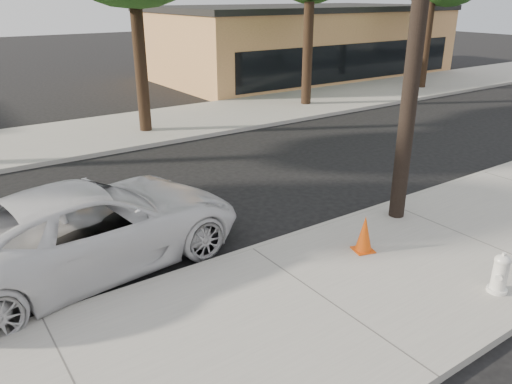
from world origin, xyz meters
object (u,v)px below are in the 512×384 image
at_px(utility_pole, 420,3).
at_px(police_cruiser, 90,227).
at_px(traffic_cone, 364,234).
at_px(fire_hydrant, 500,274).

height_order(utility_pole, police_cruiser, utility_pole).
height_order(utility_pole, traffic_cone, utility_pole).
bearing_deg(fire_hydrant, utility_pole, 47.17).
bearing_deg(traffic_cone, fire_hydrant, -71.07).
xyz_separation_m(police_cruiser, traffic_cone, (4.46, -2.72, -0.31)).
height_order(police_cruiser, traffic_cone, police_cruiser).
xyz_separation_m(utility_pole, fire_hydrant, (-1.06, -3.08, -4.21)).
bearing_deg(traffic_cone, utility_pole, 22.15).
relative_size(utility_pole, police_cruiser, 1.53).
height_order(police_cruiser, fire_hydrant, police_cruiser).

